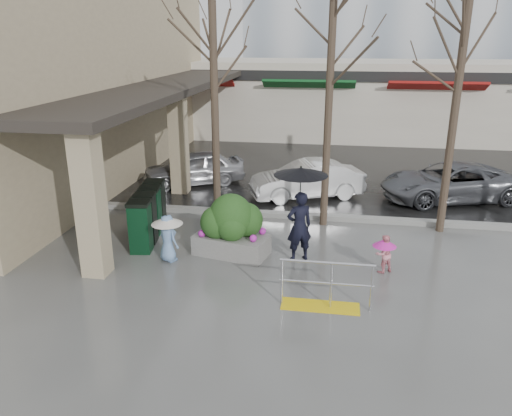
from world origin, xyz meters
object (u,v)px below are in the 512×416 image
(tree_midwest, at_px, (332,37))
(car_c, at_px, (450,182))
(child_blue, at_px, (168,233))
(planter, at_px, (232,226))
(handrail, at_px, (324,291))
(news_boxes, at_px, (148,214))
(woman, at_px, (300,206))
(tree_mideast, at_px, (462,53))
(car_b, at_px, (307,180))
(car_a, at_px, (194,168))
(child_pink, at_px, (384,251))
(tree_west, at_px, (213,43))

(tree_midwest, height_order, car_c, tree_midwest)
(car_c, bearing_deg, child_blue, -68.12)
(planter, bearing_deg, handrail, -43.76)
(news_boxes, bearing_deg, car_c, 19.97)
(handrail, distance_m, tree_midwest, 6.83)
(planter, height_order, car_c, planter)
(tree_midwest, relative_size, woman, 2.92)
(tree_mideast, height_order, car_b, tree_mideast)
(car_a, bearing_deg, news_boxes, -24.75)
(tree_midwest, bearing_deg, child_blue, -139.45)
(tree_midwest, distance_m, car_a, 7.57)
(tree_midwest, distance_m, woman, 4.64)
(child_blue, height_order, car_b, car_b)
(child_pink, distance_m, child_blue, 5.18)
(child_blue, bearing_deg, tree_midwest, -106.28)
(woman, height_order, child_pink, woman)
(tree_midwest, distance_m, planter, 5.59)
(car_a, bearing_deg, tree_midwest, 27.74)
(handrail, distance_m, news_boxes, 5.72)
(car_b, distance_m, car_c, 4.77)
(handrail, bearing_deg, planter, 136.24)
(tree_west, distance_m, car_c, 9.04)
(tree_west, height_order, car_a, tree_west)
(child_pink, distance_m, news_boxes, 6.29)
(tree_midwest, height_order, child_pink, tree_midwest)
(car_c, bearing_deg, car_b, -100.58)
(tree_midwest, xyz_separation_m, tree_mideast, (3.30, -0.00, -0.37))
(tree_west, xyz_separation_m, tree_midwest, (3.20, 0.00, 0.15))
(planter, xyz_separation_m, car_a, (-2.69, 5.97, -0.13))
(woman, bearing_deg, car_c, -155.72)
(handrail, height_order, planter, planter)
(car_a, distance_m, car_b, 4.37)
(tree_mideast, height_order, child_pink, tree_mideast)
(tree_mideast, bearing_deg, child_blue, -155.71)
(child_pink, xyz_separation_m, car_c, (2.60, 5.91, 0.09))
(tree_midwest, height_order, car_a, tree_midwest)
(car_a, xyz_separation_m, car_b, (4.26, -0.97, 0.00))
(woman, bearing_deg, tree_midwest, -127.59)
(handrail, xyz_separation_m, child_blue, (-3.85, 1.65, 0.35))
(car_c, bearing_deg, child_pink, -40.08)
(handrail, height_order, tree_mideast, tree_mideast)
(car_a, bearing_deg, tree_mideast, 40.03)
(woman, relative_size, planter, 1.21)
(tree_west, relative_size, news_boxes, 2.74)
(child_pink, bearing_deg, handrail, 22.46)
(handrail, relative_size, tree_mideast, 0.29)
(handrail, xyz_separation_m, car_c, (3.92, 7.77, 0.25))
(child_pink, height_order, planter, planter)
(child_pink, relative_size, planter, 0.47)
(car_a, bearing_deg, car_c, 59.73)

